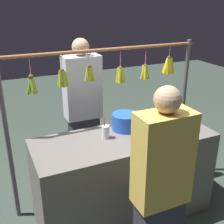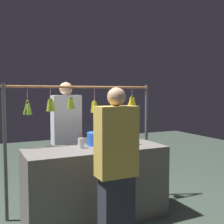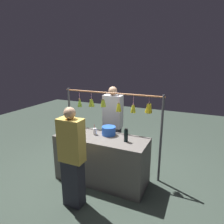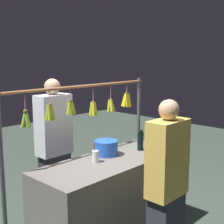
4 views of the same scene
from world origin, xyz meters
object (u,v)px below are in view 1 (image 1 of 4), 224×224
object	(u,v)px
drink_cup	(105,132)
customer_person	(160,197)
blue_bucket	(125,122)
vendor_person	(83,114)
water_bottle	(169,118)

from	to	relation	value
drink_cup	customer_person	xyz separation A→B (m)	(-0.06, 0.83, -0.16)
blue_bucket	vendor_person	xyz separation A→B (m)	(0.21, -0.66, -0.13)
water_bottle	drink_cup	size ratio (longest dim) A/B	1.18
water_bottle	blue_bucket	xyz separation A→B (m)	(0.41, -0.16, -0.03)
water_bottle	drink_cup	distance (m)	0.66
water_bottle	blue_bucket	bearing A→B (deg)	-21.64
water_bottle	blue_bucket	world-z (taller)	water_bottle
drink_cup	vendor_person	bearing A→B (deg)	-92.95
drink_cup	customer_person	size ratio (longest dim) A/B	0.12
blue_bucket	customer_person	size ratio (longest dim) A/B	0.16
water_bottle	drink_cup	xyz separation A→B (m)	(0.66, -0.07, -0.05)
water_bottle	blue_bucket	distance (m)	0.44
customer_person	vendor_person	bearing A→B (deg)	-89.05
vendor_person	customer_person	xyz separation A→B (m)	(-0.03, 1.58, -0.05)
water_bottle	customer_person	size ratio (longest dim) A/B	0.15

